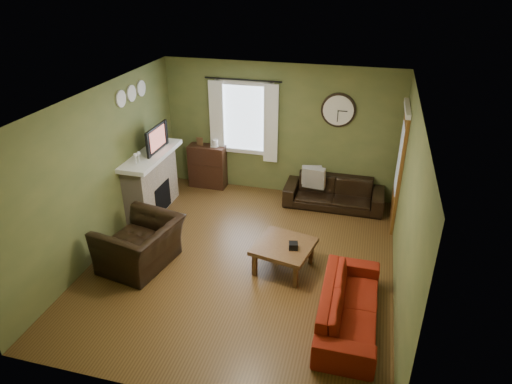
% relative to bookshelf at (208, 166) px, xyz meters
% --- Properties ---
extents(floor, '(4.60, 5.20, 0.00)m').
position_rel_bookshelf_xyz_m(floor, '(1.47, -2.42, -0.45)').
color(floor, '#513719').
rests_on(floor, ground).
extents(ceiling, '(4.60, 5.20, 0.00)m').
position_rel_bookshelf_xyz_m(ceiling, '(1.47, -2.42, 2.15)').
color(ceiling, white).
rests_on(ceiling, ground).
extents(wall_left, '(0.00, 5.20, 2.60)m').
position_rel_bookshelf_xyz_m(wall_left, '(-0.83, -2.42, 0.85)').
color(wall_left, '#5A6332').
rests_on(wall_left, ground).
extents(wall_right, '(0.00, 5.20, 2.60)m').
position_rel_bookshelf_xyz_m(wall_right, '(3.77, -2.42, 0.85)').
color(wall_right, '#5A6332').
rests_on(wall_right, ground).
extents(wall_back, '(4.60, 0.00, 2.60)m').
position_rel_bookshelf_xyz_m(wall_back, '(1.47, 0.18, 0.85)').
color(wall_back, '#5A6332').
rests_on(wall_back, ground).
extents(wall_front, '(4.60, 0.00, 2.60)m').
position_rel_bookshelf_xyz_m(wall_front, '(1.47, -5.02, 0.85)').
color(wall_front, '#5A6332').
rests_on(wall_front, ground).
extents(fireplace, '(0.40, 1.40, 1.10)m').
position_rel_bookshelf_xyz_m(fireplace, '(-0.63, -1.27, 0.10)').
color(fireplace, '#C4AD8F').
rests_on(fireplace, floor).
extents(firebox, '(0.04, 0.60, 0.55)m').
position_rel_bookshelf_xyz_m(firebox, '(-0.44, -1.27, -0.15)').
color(firebox, black).
rests_on(firebox, fireplace).
extents(mantel, '(0.58, 1.60, 0.08)m').
position_rel_bookshelf_xyz_m(mantel, '(-0.60, -1.27, 0.69)').
color(mantel, white).
rests_on(mantel, fireplace).
extents(tv, '(0.08, 0.60, 0.35)m').
position_rel_bookshelf_xyz_m(tv, '(-0.58, -1.12, 0.91)').
color(tv, black).
rests_on(tv, mantel).
extents(tv_screen, '(0.02, 0.62, 0.36)m').
position_rel_bookshelf_xyz_m(tv_screen, '(-0.50, -1.12, 0.96)').
color(tv_screen, '#994C3F').
rests_on(tv_screen, mantel).
extents(medallion_left, '(0.28, 0.28, 0.03)m').
position_rel_bookshelf_xyz_m(medallion_left, '(-0.81, -1.62, 1.80)').
color(medallion_left, white).
rests_on(medallion_left, wall_left).
extents(medallion_mid, '(0.28, 0.28, 0.03)m').
position_rel_bookshelf_xyz_m(medallion_mid, '(-0.81, -1.27, 1.80)').
color(medallion_mid, white).
rests_on(medallion_mid, wall_left).
extents(medallion_right, '(0.28, 0.28, 0.03)m').
position_rel_bookshelf_xyz_m(medallion_right, '(-0.81, -0.92, 1.80)').
color(medallion_right, white).
rests_on(medallion_right, wall_left).
extents(window_pane, '(1.00, 0.02, 1.30)m').
position_rel_bookshelf_xyz_m(window_pane, '(0.77, 0.16, 1.05)').
color(window_pane, silver).
rests_on(window_pane, wall_back).
extents(curtain_rod, '(0.03, 0.03, 1.50)m').
position_rel_bookshelf_xyz_m(curtain_rod, '(0.77, 0.06, 1.82)').
color(curtain_rod, black).
rests_on(curtain_rod, wall_back).
extents(curtain_left, '(0.28, 0.04, 1.55)m').
position_rel_bookshelf_xyz_m(curtain_left, '(0.22, 0.06, 1.00)').
color(curtain_left, white).
rests_on(curtain_left, wall_back).
extents(curtain_right, '(0.28, 0.04, 1.55)m').
position_rel_bookshelf_xyz_m(curtain_right, '(1.32, 0.06, 1.00)').
color(curtain_right, white).
rests_on(curtain_right, wall_back).
extents(wall_clock, '(0.64, 0.06, 0.64)m').
position_rel_bookshelf_xyz_m(wall_clock, '(2.57, 0.13, 1.35)').
color(wall_clock, white).
rests_on(wall_clock, wall_back).
extents(door, '(0.05, 0.90, 2.10)m').
position_rel_bookshelf_xyz_m(door, '(3.74, -0.57, 0.60)').
color(door, brown).
rests_on(door, floor).
extents(bookshelf, '(0.76, 0.32, 0.90)m').
position_rel_bookshelf_xyz_m(bookshelf, '(0.00, 0.00, 0.00)').
color(bookshelf, black).
rests_on(bookshelf, floor).
extents(book, '(0.23, 0.27, 0.02)m').
position_rel_bookshelf_xyz_m(book, '(0.07, 0.03, 0.51)').
color(book, '#51361E').
rests_on(book, bookshelf).
extents(sofa_brown, '(1.87, 0.73, 0.55)m').
position_rel_bookshelf_xyz_m(sofa_brown, '(2.64, -0.21, -0.17)').
color(sofa_brown, black).
rests_on(sofa_brown, floor).
extents(pillow_left, '(0.44, 0.17, 0.43)m').
position_rel_bookshelf_xyz_m(pillow_left, '(2.24, -0.21, 0.10)').
color(pillow_left, gray).
rests_on(pillow_left, sofa_brown).
extents(pillow_right, '(0.39, 0.19, 0.38)m').
position_rel_bookshelf_xyz_m(pillow_right, '(2.18, -0.09, 0.10)').
color(pillow_right, gray).
rests_on(pillow_right, sofa_brown).
extents(sofa_red, '(0.73, 1.86, 0.54)m').
position_rel_bookshelf_xyz_m(sofa_red, '(3.17, -3.37, -0.18)').
color(sofa_red, maroon).
rests_on(sofa_red, floor).
extents(armchair, '(1.20, 1.32, 0.75)m').
position_rel_bookshelf_xyz_m(armchair, '(-0.04, -2.90, -0.07)').
color(armchair, black).
rests_on(armchair, floor).
extents(coffee_table, '(0.98, 0.98, 0.44)m').
position_rel_bookshelf_xyz_m(coffee_table, '(2.12, -2.45, -0.23)').
color(coffee_table, '#51361E').
rests_on(coffee_table, floor).
extents(tissue_box, '(0.16, 0.16, 0.10)m').
position_rel_bookshelf_xyz_m(tissue_box, '(2.27, -2.52, -0.05)').
color(tissue_box, black).
rests_on(tissue_box, coffee_table).
extents(wine_glass_a, '(0.07, 0.07, 0.21)m').
position_rel_bookshelf_xyz_m(wine_glass_a, '(-0.58, -1.79, 0.83)').
color(wine_glass_a, white).
rests_on(wine_glass_a, mantel).
extents(wine_glass_b, '(0.07, 0.07, 0.19)m').
position_rel_bookshelf_xyz_m(wine_glass_b, '(-0.58, -1.69, 0.83)').
color(wine_glass_b, white).
rests_on(wine_glass_b, mantel).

